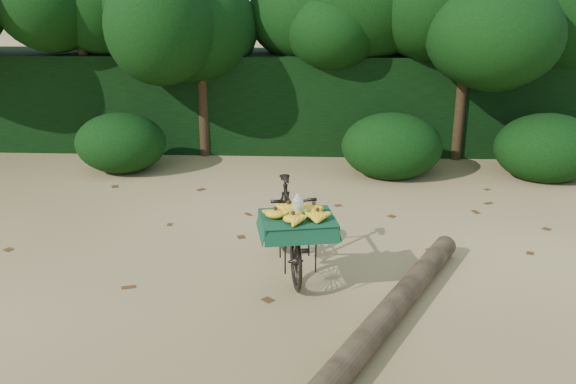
{
  "coord_description": "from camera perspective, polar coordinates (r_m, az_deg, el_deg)",
  "views": [
    {
      "loc": [
        0.29,
        -5.44,
        2.98
      ],
      "look_at": [
        -0.01,
        0.57,
        0.95
      ],
      "focal_mm": 38.0,
      "sensor_mm": 36.0,
      "label": 1
    }
  ],
  "objects": [
    {
      "name": "vendor_bicycle",
      "position": [
        6.61,
        0.11,
        -3.22
      ],
      "size": [
        0.92,
        1.81,
        1.01
      ],
      "rotation": [
        0.0,
        0.0,
        0.19
      ],
      "color": "black",
      "rests_on": "ground"
    },
    {
      "name": "fallen_log",
      "position": [
        5.89,
        9.79,
        -10.66
      ],
      "size": [
        1.77,
        3.11,
        0.24
      ],
      "primitive_type": "cylinder",
      "rotation": [
        1.57,
        0.0,
        -0.48
      ],
      "color": "brown",
      "rests_on": "ground"
    },
    {
      "name": "tree_row",
      "position": [
        11.03,
        -2.07,
        13.57
      ],
      "size": [
        14.5,
        2.0,
        4.0
      ],
      "primitive_type": null,
      "color": "black",
      "rests_on": "ground"
    },
    {
      "name": "ground",
      "position": [
        6.21,
        -0.16,
        -9.99
      ],
      "size": [
        80.0,
        80.0,
        0.0
      ],
      "primitive_type": "plane",
      "color": "tan",
      "rests_on": "ground"
    },
    {
      "name": "leaf_litter",
      "position": [
        6.79,
        0.13,
        -7.32
      ],
      "size": [
        7.0,
        7.3,
        0.01
      ],
      "primitive_type": null,
      "color": "#4E2E14",
      "rests_on": "ground"
    },
    {
      "name": "bush_clumps",
      "position": [
        10.07,
        3.99,
        4.08
      ],
      "size": [
        8.8,
        1.7,
        0.9
      ],
      "primitive_type": null,
      "color": "black",
      "rests_on": "ground"
    },
    {
      "name": "hedge_backdrop",
      "position": [
        11.93,
        1.47,
        8.63
      ],
      "size": [
        26.0,
        1.8,
        1.8
      ],
      "primitive_type": "cube",
      "color": "black",
      "rests_on": "ground"
    }
  ]
}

